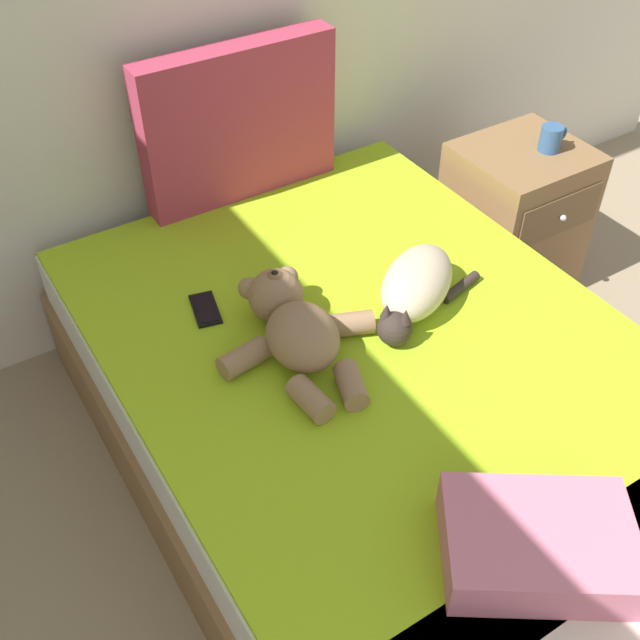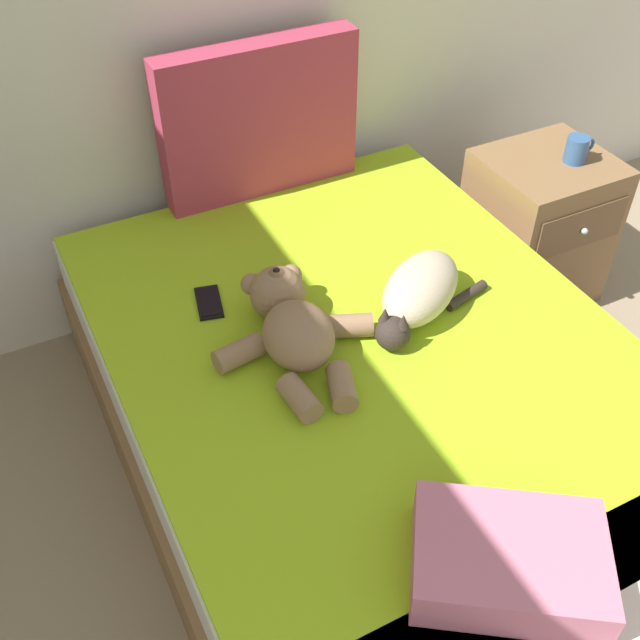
{
  "view_description": "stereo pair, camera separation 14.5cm",
  "coord_description": "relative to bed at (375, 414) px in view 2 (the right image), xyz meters",
  "views": [
    {
      "loc": [
        0.72,
        2.14,
        1.99
      ],
      "look_at": [
        1.58,
        3.51,
        0.53
      ],
      "focal_mm": 42.48,
      "sensor_mm": 36.0,
      "label": 1
    },
    {
      "loc": [
        0.85,
        2.07,
        1.99
      ],
      "look_at": [
        1.58,
        3.51,
        0.53
      ],
      "focal_mm": 42.48,
      "sensor_mm": 36.0,
      "label": 2
    }
  ],
  "objects": [
    {
      "name": "bed",
      "position": [
        0.0,
        0.0,
        0.0
      ],
      "size": [
        1.44,
        2.01,
        0.51
      ],
      "color": "olive",
      "rests_on": "ground_plane"
    },
    {
      "name": "patterned_cushion",
      "position": [
        0.06,
        0.93,
        0.52
      ],
      "size": [
        0.7,
        0.1,
        0.53
      ],
      "color": "#A5334C",
      "rests_on": "bed"
    },
    {
      "name": "cat",
      "position": [
        0.19,
        0.11,
        0.33
      ],
      "size": [
        0.44,
        0.35,
        0.15
      ],
      "color": "#C6B293",
      "rests_on": "bed"
    },
    {
      "name": "teddy_bear",
      "position": [
        -0.2,
        0.15,
        0.33
      ],
      "size": [
        0.47,
        0.54,
        0.17
      ],
      "color": "#937051",
      "rests_on": "bed"
    },
    {
      "name": "cell_phone",
      "position": [
        -0.35,
        0.42,
        0.26
      ],
      "size": [
        0.1,
        0.16,
        0.01
      ],
      "color": "black",
      "rests_on": "bed"
    },
    {
      "name": "throw_pillow",
      "position": [
        -0.1,
        -0.7,
        0.31
      ],
      "size": [
        0.49,
        0.46,
        0.11
      ],
      "primitive_type": "cube",
      "rotation": [
        0.0,
        0.0,
        -0.59
      ],
      "color": "#D1728C",
      "rests_on": "bed"
    },
    {
      "name": "nightstand",
      "position": [
        1.01,
        0.51,
        0.04
      ],
      "size": [
        0.46,
        0.45,
        0.59
      ],
      "color": "olive",
      "rests_on": "ground_plane"
    },
    {
      "name": "mug",
      "position": [
        1.08,
        0.47,
        0.38
      ],
      "size": [
        0.12,
        0.08,
        0.09
      ],
      "color": "#33598C",
      "rests_on": "nightstand"
    }
  ]
}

